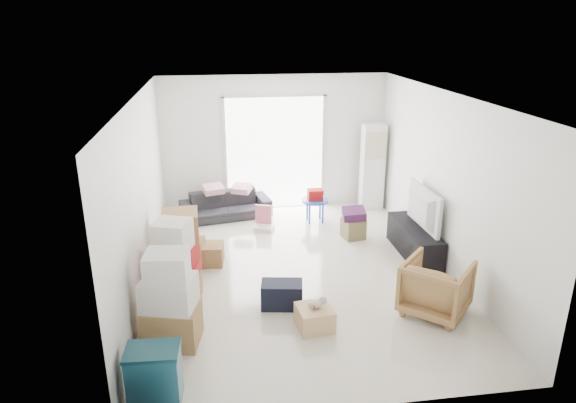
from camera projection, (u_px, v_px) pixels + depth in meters
The scene contains 21 objects.
room_shell at pixel (299, 189), 7.50m from camera, with size 4.98×6.48×3.18m.
sliding_door at pixel (275, 148), 10.31m from camera, with size 2.10×0.04×2.33m.
ac_tower at pixel (372, 167), 10.39m from camera, with size 0.45×0.30×1.75m, color white.
tv_console at pixel (414, 241), 8.46m from camera, with size 0.44×1.48×0.49m, color black.
television at pixel (416, 223), 8.35m from camera, with size 1.15×0.66×0.15m, color black.
sofa at pixel (225, 201), 10.03m from camera, with size 1.73×0.51×0.68m, color #2B2B31.
pillow_left at pixel (213, 182), 9.87m from camera, with size 0.42×0.33×0.13m, color #D198A0.
pillow_right at pixel (241, 181), 9.91m from camera, with size 0.36×0.29×0.12m, color #D198A0.
armchair at pixel (436, 285), 6.72m from camera, with size 0.79×0.74×0.81m, color #B17B4E.
storage_bins at pixel (154, 375), 5.16m from camera, with size 0.56×0.41×0.62m.
box_stack_a at pixel (170, 303), 6.05m from camera, with size 0.73×0.64×1.19m.
box_stack_b at pixel (175, 268), 6.93m from camera, with size 0.71×0.69×1.20m.
box_stack_c at pixel (182, 241), 7.93m from camera, with size 0.73×0.65×0.94m.
loose_box at pixel (211, 254), 8.17m from camera, with size 0.40×0.40×0.33m, color olive.
duffel_bag at pixel (282, 295), 6.94m from camera, with size 0.55×0.33×0.35m, color black.
ottoman at pixel (353, 228), 9.14m from camera, with size 0.36×0.36×0.36m, color olive.
blanket at pixel (354, 215), 9.06m from camera, with size 0.39×0.39×0.14m, color #421A42.
kids_table at pixel (315, 199), 9.79m from camera, with size 0.52×0.52×0.64m.
toy_walker at pixel (264, 223), 9.54m from camera, with size 0.41×0.39×0.44m.
wood_crate at pixel (315, 318), 6.46m from camera, with size 0.43×0.43×0.29m, color tan.
plush_bunny at pixel (317, 303), 6.40m from camera, with size 0.25×0.15×0.13m.
Camera 1 is at (-1.18, -7.03, 3.69)m, focal length 32.00 mm.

